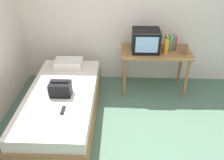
{
  "coord_description": "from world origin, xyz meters",
  "views": [
    {
      "loc": [
        -0.15,
        -1.97,
        2.47
      ],
      "look_at": [
        -0.25,
        0.95,
        0.58
      ],
      "focal_mm": 37.09,
      "sensor_mm": 36.0,
      "label": 1
    }
  ],
  "objects_px": {
    "picture_frame": "(184,49)",
    "remote_dark": "(63,110)",
    "bed": "(63,105)",
    "water_bottle": "(166,47)",
    "book_row": "(171,42)",
    "pillow": "(69,63)",
    "magazine": "(40,112)",
    "handbag": "(60,89)",
    "remote_silver": "(49,88)",
    "desk": "(155,56)",
    "tv": "(146,41)"
  },
  "relations": [
    {
      "from": "picture_frame",
      "to": "remote_dark",
      "type": "height_order",
      "value": "picture_frame"
    },
    {
      "from": "bed",
      "to": "remote_dark",
      "type": "bearing_deg",
      "value": -73.2
    },
    {
      "from": "bed",
      "to": "water_bottle",
      "type": "relative_size",
      "value": 8.58
    },
    {
      "from": "book_row",
      "to": "water_bottle",
      "type": "bearing_deg",
      "value": -119.54
    },
    {
      "from": "pillow",
      "to": "bed",
      "type": "bearing_deg",
      "value": -88.54
    },
    {
      "from": "book_row",
      "to": "magazine",
      "type": "xyz_separation_m",
      "value": [
        -1.87,
        -1.37,
        -0.39
      ]
    },
    {
      "from": "handbag",
      "to": "remote_silver",
      "type": "relative_size",
      "value": 2.08
    },
    {
      "from": "remote_dark",
      "to": "pillow",
      "type": "bearing_deg",
      "value": 97.12
    },
    {
      "from": "desk",
      "to": "book_row",
      "type": "distance_m",
      "value": 0.33
    },
    {
      "from": "remote_dark",
      "to": "remote_silver",
      "type": "distance_m",
      "value": 0.58
    },
    {
      "from": "desk",
      "to": "remote_silver",
      "type": "bearing_deg",
      "value": -154.95
    },
    {
      "from": "remote_dark",
      "to": "magazine",
      "type": "bearing_deg",
      "value": -173.76
    },
    {
      "from": "picture_frame",
      "to": "remote_dark",
      "type": "bearing_deg",
      "value": -146.93
    },
    {
      "from": "water_bottle",
      "to": "remote_silver",
      "type": "bearing_deg",
      "value": -159.54
    },
    {
      "from": "magazine",
      "to": "pillow",
      "type": "bearing_deg",
      "value": 83.05
    },
    {
      "from": "pillow",
      "to": "tv",
      "type": "bearing_deg",
      "value": 3.92
    },
    {
      "from": "tv",
      "to": "magazine",
      "type": "bearing_deg",
      "value": -138.24
    },
    {
      "from": "tv",
      "to": "picture_frame",
      "type": "distance_m",
      "value": 0.63
    },
    {
      "from": "remote_silver",
      "to": "bed",
      "type": "bearing_deg",
      "value": -22.01
    },
    {
      "from": "pillow",
      "to": "magazine",
      "type": "bearing_deg",
      "value": -96.95
    },
    {
      "from": "water_bottle",
      "to": "remote_silver",
      "type": "height_order",
      "value": "water_bottle"
    },
    {
      "from": "tv",
      "to": "water_bottle",
      "type": "xyz_separation_m",
      "value": [
        0.33,
        -0.09,
        -0.06
      ]
    },
    {
      "from": "tv",
      "to": "pillow",
      "type": "relative_size",
      "value": 0.95
    },
    {
      "from": "pillow",
      "to": "remote_dark",
      "type": "xyz_separation_m",
      "value": [
        0.15,
        -1.16,
        -0.05
      ]
    },
    {
      "from": "water_bottle",
      "to": "bed",
      "type": "bearing_deg",
      "value": -155.19
    },
    {
      "from": "remote_dark",
      "to": "remote_silver",
      "type": "height_order",
      "value": "same"
    },
    {
      "from": "handbag",
      "to": "pillow",
      "type": "bearing_deg",
      "value": 93.06
    },
    {
      "from": "tv",
      "to": "picture_frame",
      "type": "height_order",
      "value": "tv"
    },
    {
      "from": "book_row",
      "to": "tv",
      "type": "bearing_deg",
      "value": -168.3
    },
    {
      "from": "remote_dark",
      "to": "water_bottle",
      "type": "bearing_deg",
      "value": 38.17
    },
    {
      "from": "desk",
      "to": "handbag",
      "type": "distance_m",
      "value": 1.7
    },
    {
      "from": "bed",
      "to": "remote_dark",
      "type": "distance_m",
      "value": 0.51
    },
    {
      "from": "remote_dark",
      "to": "book_row",
      "type": "bearing_deg",
      "value": 40.38
    },
    {
      "from": "tv",
      "to": "book_row",
      "type": "distance_m",
      "value": 0.44
    },
    {
      "from": "desk",
      "to": "remote_dark",
      "type": "xyz_separation_m",
      "value": [
        -1.33,
        -1.26,
        -0.17
      ]
    },
    {
      "from": "magazine",
      "to": "remote_silver",
      "type": "xyz_separation_m",
      "value": [
        -0.02,
        0.52,
        0.01
      ]
    },
    {
      "from": "book_row",
      "to": "remote_dark",
      "type": "bearing_deg",
      "value": -139.62
    },
    {
      "from": "handbag",
      "to": "remote_silver",
      "type": "distance_m",
      "value": 0.27
    },
    {
      "from": "book_row",
      "to": "pillow",
      "type": "relative_size",
      "value": 0.52
    },
    {
      "from": "picture_frame",
      "to": "pillow",
      "type": "relative_size",
      "value": 0.38
    },
    {
      "from": "bed",
      "to": "handbag",
      "type": "distance_m",
      "value": 0.36
    },
    {
      "from": "book_row",
      "to": "picture_frame",
      "type": "relative_size",
      "value": 1.36
    },
    {
      "from": "water_bottle",
      "to": "remote_dark",
      "type": "distance_m",
      "value": 1.91
    },
    {
      "from": "desk",
      "to": "remote_silver",
      "type": "distance_m",
      "value": 1.82
    },
    {
      "from": "water_bottle",
      "to": "book_row",
      "type": "distance_m",
      "value": 0.21
    },
    {
      "from": "water_bottle",
      "to": "handbag",
      "type": "relative_size",
      "value": 0.78
    },
    {
      "from": "magazine",
      "to": "bed",
      "type": "bearing_deg",
      "value": 69.92
    },
    {
      "from": "tv",
      "to": "picture_frame",
      "type": "relative_size",
      "value": 2.47
    },
    {
      "from": "handbag",
      "to": "magazine",
      "type": "distance_m",
      "value": 0.44
    },
    {
      "from": "remote_silver",
      "to": "magazine",
      "type": "bearing_deg",
      "value": -87.94
    }
  ]
}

